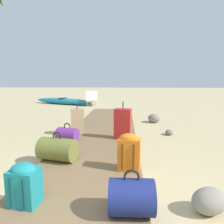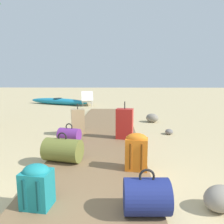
{
  "view_description": "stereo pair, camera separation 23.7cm",
  "coord_description": "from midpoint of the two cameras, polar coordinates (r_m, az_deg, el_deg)",
  "views": [
    {
      "loc": [
        0.58,
        -0.92,
        1.46
      ],
      "look_at": [
        0.22,
        4.7,
        0.55
      ],
      "focal_mm": 33.37,
      "sensor_mm": 36.0,
      "label": 1
    },
    {
      "loc": [
        0.34,
        -0.93,
        1.46
      ],
      "look_at": [
        0.22,
        4.7,
        0.55
      ],
      "focal_mm": 33.37,
      "sensor_mm": 36.0,
      "label": 2
    }
  ],
  "objects": [
    {
      "name": "lounge_chair",
      "position": [
        11.55,
        -7.45,
        3.45
      ],
      "size": [
        0.87,
        1.62,
        0.79
      ],
      "color": "white",
      "rests_on": "ground"
    },
    {
      "name": "rock_right_near",
      "position": [
        5.69,
        14.22,
        -5.25
      ],
      "size": [
        0.27,
        0.3,
        0.14
      ],
      "primitive_type": "ellipsoid",
      "rotation": [
        0.0,
        0.0,
        1.23
      ],
      "color": "slate",
      "rests_on": "ground"
    },
    {
      "name": "suitcase_tan",
      "position": [
        5.42,
        -10.59,
        -2.41
      ],
      "size": [
        0.38,
        0.32,
        0.75
      ],
      "color": "tan",
      "rests_on": "boardwalk"
    },
    {
      "name": "suitcase_red",
      "position": [
        4.8,
        2.05,
        -3.23
      ],
      "size": [
        0.42,
        0.31,
        0.86
      ],
      "color": "red",
      "rests_on": "boardwalk"
    },
    {
      "name": "ground_plane",
      "position": [
        4.61,
        -4.62,
        -9.32
      ],
      "size": [
        60.0,
        60.0,
        0.0
      ],
      "primitive_type": "plane",
      "color": "tan"
    },
    {
      "name": "rock_right_mid",
      "position": [
        2.72,
        25.28,
        -20.64
      ],
      "size": [
        0.48,
        0.42,
        0.29
      ],
      "primitive_type": "ellipsoid",
      "rotation": [
        0.0,
        0.0,
        0.37
      ],
      "color": "gray",
      "rests_on": "ground"
    },
    {
      "name": "kayak",
      "position": [
        12.25,
        -15.09,
        2.84
      ],
      "size": [
        3.76,
        2.01,
        0.37
      ],
      "color": "teal",
      "rests_on": "ground"
    },
    {
      "name": "backpack_orange",
      "position": [
        3.2,
        4.6,
        -10.52
      ],
      "size": [
        0.36,
        0.27,
        0.57
      ],
      "color": "orange",
      "rests_on": "boardwalk"
    },
    {
      "name": "boardwalk",
      "position": [
        5.41,
        -3.7,
        -6.06
      ],
      "size": [
        1.68,
        8.55,
        0.08
      ],
      "primitive_type": "cube",
      "color": "brown",
      "rests_on": "ground"
    },
    {
      "name": "duffel_bag_purple",
      "position": [
        4.73,
        -13.04,
        -6.1
      ],
      "size": [
        0.52,
        0.4,
        0.41
      ],
      "color": "#6B2D84",
      "rests_on": "boardwalk"
    },
    {
      "name": "duffel_bag_olive",
      "position": [
        3.66,
        -15.18,
        -10.02
      ],
      "size": [
        0.68,
        0.51,
        0.5
      ],
      "color": "olive",
      "rests_on": "boardwalk"
    },
    {
      "name": "duffel_bag_navy",
      "position": [
        2.3,
        6.26,
        -21.98
      ],
      "size": [
        0.47,
        0.38,
        0.49
      ],
      "color": "navy",
      "rests_on": "boardwalk"
    },
    {
      "name": "backpack_teal",
      "position": [
        2.53,
        -22.59,
        -17.92
      ],
      "size": [
        0.34,
        0.29,
        0.48
      ],
      "color": "#197A7F",
      "rests_on": "boardwalk"
    },
    {
      "name": "rock_right_far",
      "position": [
        7.12,
        10.02,
        -1.61
      ],
      "size": [
        0.56,
        0.55,
        0.29
      ],
      "primitive_type": "ellipsoid",
      "rotation": [
        0.0,
        0.0,
        2.45
      ],
      "color": "gray",
      "rests_on": "ground"
    }
  ]
}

